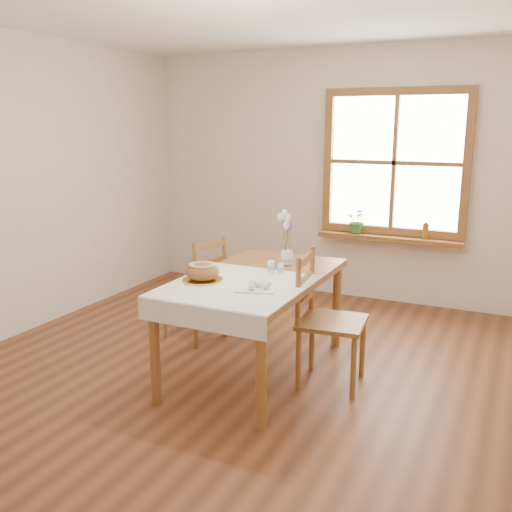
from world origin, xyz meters
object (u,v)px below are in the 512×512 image
(dining_table, at_px, (256,287))
(chair_right, at_px, (332,320))
(bread_plate, at_px, (202,280))
(chair_left, at_px, (194,288))
(flower_vase, at_px, (287,258))

(dining_table, bearing_deg, chair_right, 5.05)
(chair_right, xyz_separation_m, bread_plate, (-0.84, -0.37, 0.29))
(chair_left, distance_m, chair_right, 1.40)
(bread_plate, bearing_deg, chair_left, 125.80)
(chair_left, bearing_deg, dining_table, 75.45)
(dining_table, xyz_separation_m, chair_right, (0.58, 0.05, -0.18))
(flower_vase, bearing_deg, dining_table, -99.77)
(dining_table, relative_size, chair_left, 1.77)
(dining_table, height_order, bread_plate, bread_plate)
(bread_plate, bearing_deg, chair_right, 23.63)
(chair_left, height_order, flower_vase, chair_left)
(dining_table, distance_m, bread_plate, 0.43)
(chair_left, bearing_deg, chair_right, 88.11)
(dining_table, height_order, chair_left, chair_left)
(chair_right, relative_size, flower_vase, 9.23)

